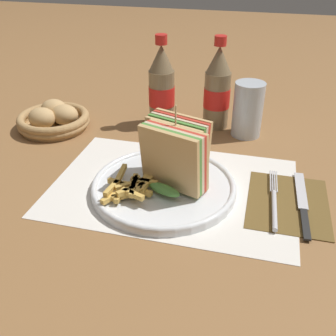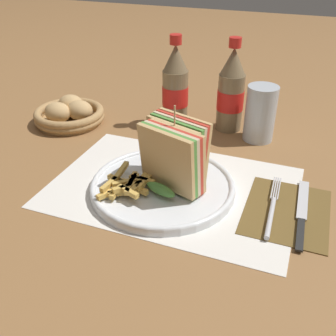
{
  "view_description": "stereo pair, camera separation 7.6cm",
  "coord_description": "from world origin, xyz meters",
  "px_view_note": "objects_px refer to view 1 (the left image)",
  "views": [
    {
      "loc": [
        0.16,
        -0.62,
        0.43
      ],
      "look_at": [
        0.0,
        0.01,
        0.04
      ],
      "focal_mm": 42.0,
      "sensor_mm": 36.0,
      "label": 1
    },
    {
      "loc": [
        0.23,
        -0.59,
        0.43
      ],
      "look_at": [
        0.0,
        0.01,
        0.04
      ],
      "focal_mm": 42.0,
      "sensor_mm": 36.0,
      "label": 2
    }
  ],
  "objects_px": {
    "plate_main": "(165,186)",
    "bread_basket": "(54,119)",
    "coke_bottle_near": "(162,88)",
    "knife": "(303,204)",
    "glass_near": "(247,113)",
    "coke_bottle_far": "(217,90)",
    "club_sandwich": "(175,155)",
    "fork": "(274,203)"
  },
  "relations": [
    {
      "from": "knife",
      "to": "coke_bottle_far",
      "type": "height_order",
      "value": "coke_bottle_far"
    },
    {
      "from": "coke_bottle_near",
      "to": "bread_basket",
      "type": "height_order",
      "value": "coke_bottle_near"
    },
    {
      "from": "fork",
      "to": "bread_basket",
      "type": "xyz_separation_m",
      "value": [
        -0.55,
        0.21,
        0.02
      ]
    },
    {
      "from": "plate_main",
      "to": "club_sandwich",
      "type": "distance_m",
      "value": 0.07
    },
    {
      "from": "plate_main",
      "to": "bread_basket",
      "type": "relative_size",
      "value": 1.55
    },
    {
      "from": "plate_main",
      "to": "bread_basket",
      "type": "height_order",
      "value": "bread_basket"
    },
    {
      "from": "coke_bottle_far",
      "to": "glass_near",
      "type": "bearing_deg",
      "value": -22.06
    },
    {
      "from": "coke_bottle_near",
      "to": "bread_basket",
      "type": "bearing_deg",
      "value": -160.51
    },
    {
      "from": "club_sandwich",
      "to": "coke_bottle_near",
      "type": "xyz_separation_m",
      "value": [
        -0.1,
        0.29,
        0.02
      ]
    },
    {
      "from": "coke_bottle_near",
      "to": "coke_bottle_far",
      "type": "distance_m",
      "value": 0.14
    },
    {
      "from": "knife",
      "to": "bread_basket",
      "type": "relative_size",
      "value": 1.16
    },
    {
      "from": "fork",
      "to": "knife",
      "type": "relative_size",
      "value": 0.92
    },
    {
      "from": "coke_bottle_far",
      "to": "glass_near",
      "type": "xyz_separation_m",
      "value": [
        0.08,
        -0.03,
        -0.04
      ]
    },
    {
      "from": "plate_main",
      "to": "coke_bottle_near",
      "type": "relative_size",
      "value": 1.23
    },
    {
      "from": "fork",
      "to": "coke_bottle_far",
      "type": "relative_size",
      "value": 0.84
    },
    {
      "from": "knife",
      "to": "coke_bottle_near",
      "type": "bearing_deg",
      "value": 138.16
    },
    {
      "from": "coke_bottle_near",
      "to": "glass_near",
      "type": "relative_size",
      "value": 1.71
    },
    {
      "from": "glass_near",
      "to": "bread_basket",
      "type": "relative_size",
      "value": 0.73
    },
    {
      "from": "fork",
      "to": "plate_main",
      "type": "bearing_deg",
      "value": 177.23
    },
    {
      "from": "club_sandwich",
      "to": "glass_near",
      "type": "height_order",
      "value": "club_sandwich"
    },
    {
      "from": "coke_bottle_near",
      "to": "coke_bottle_far",
      "type": "xyz_separation_m",
      "value": [
        0.14,
        0.02,
        0.0
      ]
    },
    {
      "from": "knife",
      "to": "coke_bottle_far",
      "type": "relative_size",
      "value": 0.92
    },
    {
      "from": "fork",
      "to": "bread_basket",
      "type": "height_order",
      "value": "bread_basket"
    },
    {
      "from": "fork",
      "to": "coke_bottle_near",
      "type": "xyz_separation_m",
      "value": [
        -0.29,
        0.3,
        0.09
      ]
    },
    {
      "from": "fork",
      "to": "coke_bottle_far",
      "type": "distance_m",
      "value": 0.37
    },
    {
      "from": "club_sandwich",
      "to": "bread_basket",
      "type": "relative_size",
      "value": 0.88
    },
    {
      "from": "plate_main",
      "to": "knife",
      "type": "height_order",
      "value": "plate_main"
    },
    {
      "from": "coke_bottle_far",
      "to": "bread_basket",
      "type": "xyz_separation_m",
      "value": [
        -0.39,
        -0.11,
        -0.07
      ]
    },
    {
      "from": "bread_basket",
      "to": "club_sandwich",
      "type": "bearing_deg",
      "value": -28.54
    },
    {
      "from": "club_sandwich",
      "to": "coke_bottle_near",
      "type": "relative_size",
      "value": 0.7
    },
    {
      "from": "coke_bottle_near",
      "to": "glass_near",
      "type": "distance_m",
      "value": 0.22
    },
    {
      "from": "knife",
      "to": "bread_basket",
      "type": "height_order",
      "value": "bread_basket"
    },
    {
      "from": "bread_basket",
      "to": "fork",
      "type": "bearing_deg",
      "value": -20.71
    },
    {
      "from": "club_sandwich",
      "to": "bread_basket",
      "type": "bearing_deg",
      "value": 151.46
    },
    {
      "from": "glass_near",
      "to": "club_sandwich",
      "type": "bearing_deg",
      "value": -112.15
    },
    {
      "from": "club_sandwich",
      "to": "glass_near",
      "type": "distance_m",
      "value": 0.3
    },
    {
      "from": "coke_bottle_near",
      "to": "coke_bottle_far",
      "type": "relative_size",
      "value": 1.0
    },
    {
      "from": "plate_main",
      "to": "coke_bottle_far",
      "type": "relative_size",
      "value": 1.23
    },
    {
      "from": "club_sandwich",
      "to": "plate_main",
      "type": "bearing_deg",
      "value": -150.66
    },
    {
      "from": "knife",
      "to": "glass_near",
      "type": "distance_m",
      "value": 0.3
    },
    {
      "from": "club_sandwich",
      "to": "bread_basket",
      "type": "xyz_separation_m",
      "value": [
        -0.36,
        0.2,
        -0.05
      ]
    },
    {
      "from": "fork",
      "to": "coke_bottle_near",
      "type": "relative_size",
      "value": 0.84
    }
  ]
}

